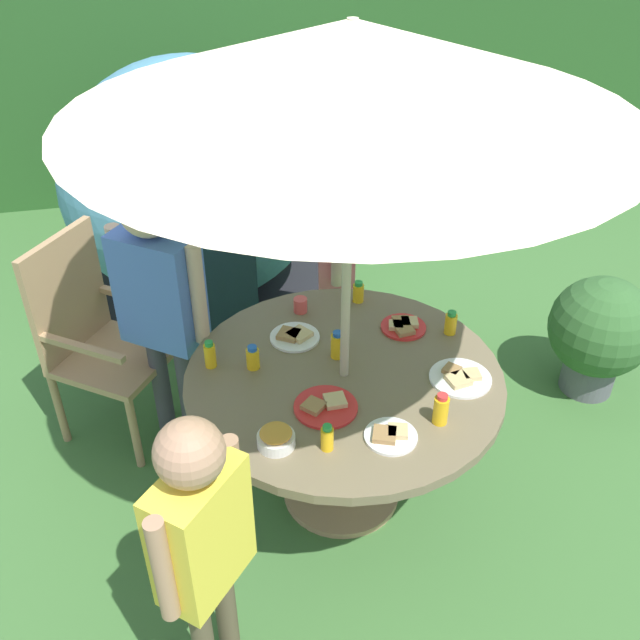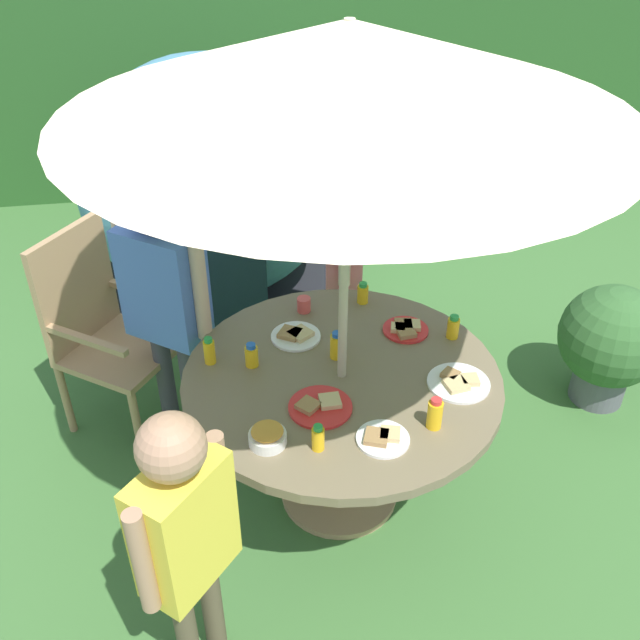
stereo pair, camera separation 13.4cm
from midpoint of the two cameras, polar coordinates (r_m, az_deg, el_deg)
The scene contains 24 objects.
ground_plane at distance 3.42m, azimuth 0.54°, elevation -13.74°, with size 10.00×10.00×0.02m, color #3D6B33.
hedge_backdrop at distance 6.19m, azimuth -7.32°, elevation 19.05°, with size 9.00×0.70×1.78m, color #285623.
garden_table at distance 3.01m, azimuth 0.60°, elevation -6.38°, with size 1.31×1.31×0.71m.
patio_umbrella at distance 2.34m, azimuth 0.82°, elevation 19.45°, with size 1.90×1.90×2.08m.
wooden_chair at distance 3.60m, azimuth -18.63°, elevation -0.90°, with size 0.67×0.67×1.04m.
dome_tent at distance 4.56m, azimuth -10.94°, elevation 10.76°, with size 1.75×1.75×1.48m.
potted_plant at distance 3.97m, azimuth 20.58°, elevation -0.85°, with size 0.54×0.54×0.68m.
child_in_pink_shirt at distance 3.69m, azimuth 0.27°, elevation 7.04°, with size 0.25×0.43×1.30m.
child_in_blue_shirt at distance 3.20m, azimuth -13.90°, elevation 2.37°, with size 0.41×0.37×1.39m.
child_in_yellow_shirt at distance 2.31m, azimuth -11.20°, elevation -16.29°, with size 0.34×0.35×1.22m.
snack_bowl at distance 2.60m, azimuth -5.03°, elevation -9.39°, with size 0.14×0.14×0.08m.
plate_mid_right at distance 3.11m, azimuth -3.28°, elevation -1.31°, with size 0.22×0.22×0.03m.
plate_near_left at distance 3.18m, azimuth 5.48°, elevation -0.50°, with size 0.20×0.20×0.03m.
plate_far_left at distance 2.93m, azimuth 9.88°, elevation -4.57°, with size 0.25×0.25×0.03m.
plate_center_back at distance 2.64m, azimuth 4.21°, elevation -9.21°, with size 0.20×0.20×0.03m.
plate_center_front at distance 2.75m, azimuth -0.95°, elevation -6.92°, with size 0.25×0.25×0.03m.
juice_bottle_near_right at distance 3.33m, azimuth 1.94°, elevation 2.22°, with size 0.05×0.05×0.10m.
juice_bottle_far_right at distance 2.97m, azimuth 0.06°, elevation -2.05°, with size 0.06×0.06×0.13m.
juice_bottle_mid_left at distance 3.16m, azimuth 9.23°, elevation -0.27°, with size 0.05×0.05×0.11m.
juice_bottle_front_edge at distance 2.94m, azimuth -6.69°, elevation -3.04°, with size 0.06×0.06×0.11m.
juice_bottle_back_edge at distance 2.97m, azimuth -10.07°, elevation -2.78°, with size 0.05×0.05×0.12m.
juice_bottle_spot_a at distance 2.57m, azimuth -0.93°, elevation -9.44°, with size 0.05×0.05×0.11m.
juice_bottle_spot_b at distance 2.69m, azimuth 8.24°, elevation -7.12°, with size 0.06×0.06×0.13m.
cup_near at distance 3.27m, azimuth -2.75°, elevation 1.18°, with size 0.06×0.06×0.07m, color #E04C47.
Camera 1 is at (-0.57, -2.19, 2.56)m, focal length 40.02 mm.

